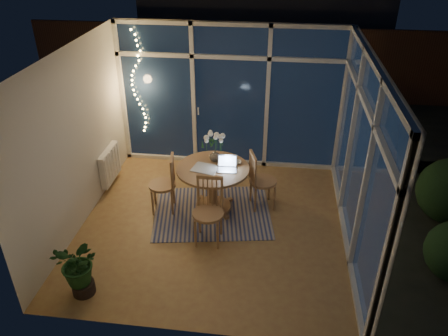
{
  "coord_description": "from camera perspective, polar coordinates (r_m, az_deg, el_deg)",
  "views": [
    {
      "loc": [
        0.81,
        -5.27,
        4.07
      ],
      "look_at": [
        0.11,
        0.25,
        0.86
      ],
      "focal_mm": 35.0,
      "sensor_mm": 36.0,
      "label": 1
    }
  ],
  "objects": [
    {
      "name": "laptop",
      "position": [
        6.51,
        0.39,
        0.54
      ],
      "size": [
        0.31,
        0.28,
        0.22
      ],
      "primitive_type": null,
      "rotation": [
        0.0,
        0.0,
        0.07
      ],
      "color": "silver",
      "rests_on": "dining_table"
    },
    {
      "name": "wall_front",
      "position": [
        4.36,
        -5.24,
        -9.57
      ],
      "size": [
        4.0,
        0.04,
        2.6
      ],
      "primitive_type": "cube",
      "color": "beige",
      "rests_on": "floor"
    },
    {
      "name": "wall_back",
      "position": [
        7.82,
        0.85,
        9.26
      ],
      "size": [
        4.0,
        0.04,
        2.6
      ],
      "primitive_type": "cube",
      "color": "beige",
      "rests_on": "floor"
    },
    {
      "name": "wall_left",
      "position": [
        6.59,
        -18.84,
        3.42
      ],
      "size": [
        0.04,
        4.0,
        2.6
      ],
      "primitive_type": "cube",
      "color": "beige",
      "rests_on": "floor"
    },
    {
      "name": "garden_shrubs",
      "position": [
        9.53,
        -3.04,
        7.64
      ],
      "size": [
        0.9,
        0.9,
        0.9
      ],
      "primitive_type": "sphere",
      "color": "#193216",
      "rests_on": "ground"
    },
    {
      "name": "rug",
      "position": [
        6.96,
        -1.52,
        -5.78
      ],
      "size": [
        2.02,
        1.72,
        0.01
      ],
      "primitive_type": "cube",
      "rotation": [
        0.0,
        0.0,
        0.16
      ],
      "color": "#B5A793",
      "rests_on": "floor"
    },
    {
      "name": "bowl",
      "position": [
        6.74,
        1.7,
        0.77
      ],
      "size": [
        0.17,
        0.17,
        0.04
      ],
      "primitive_type": "imported",
      "rotation": [
        0.0,
        0.0,
        0.16
      ],
      "color": "silver",
      "rests_on": "dining_table"
    },
    {
      "name": "newspapers",
      "position": [
        6.59,
        -2.21,
        -0.14
      ],
      "size": [
        0.44,
        0.38,
        0.01
      ],
      "primitive_type": "cube",
      "rotation": [
        0.0,
        0.0,
        -0.24
      ],
      "color": "beige",
      "rests_on": "dining_table"
    },
    {
      "name": "wall_right",
      "position": [
        6.07,
        17.69,
        1.32
      ],
      "size": [
        0.04,
        4.0,
        2.6
      ],
      "primitive_type": "cube",
      "color": "beige",
      "rests_on": "floor"
    },
    {
      "name": "ceiling",
      "position": [
        5.53,
        -1.49,
        14.57
      ],
      "size": [
        4.0,
        4.0,
        0.0
      ],
      "primitive_type": "plane",
      "color": "silver",
      "rests_on": "wall_back"
    },
    {
      "name": "flower_vase",
      "position": [
        6.77,
        -1.18,
        1.74
      ],
      "size": [
        0.23,
        0.23,
        0.21
      ],
      "primitive_type": "imported",
      "rotation": [
        0.0,
        0.0,
        0.16
      ],
      "color": "silver",
      "rests_on": "dining_table"
    },
    {
      "name": "window_wall_back",
      "position": [
        7.79,
        0.82,
        9.15
      ],
      "size": [
        4.0,
        0.1,
        2.6
      ],
      "primitive_type": "cube",
      "color": "silver",
      "rests_on": "floor"
    },
    {
      "name": "fairy_lights",
      "position": [
        7.98,
        -11.31,
        10.82
      ],
      "size": [
        0.24,
        0.1,
        1.85
      ],
      "primitive_type": null,
      "color": "#EFC35F",
      "rests_on": "window_wall_back"
    },
    {
      "name": "phone",
      "position": [
        6.58,
        -1.32,
        -0.18
      ],
      "size": [
        0.12,
        0.08,
        0.01
      ],
      "primitive_type": "cube",
      "rotation": [
        0.0,
        0.0,
        -0.17
      ],
      "color": "black",
      "rests_on": "dining_table"
    },
    {
      "name": "radiator",
      "position": [
        7.69,
        -14.68,
        0.42
      ],
      "size": [
        0.1,
        0.7,
        0.58
      ],
      "primitive_type": "cube",
      "color": "white",
      "rests_on": "wall_left"
    },
    {
      "name": "potted_plant",
      "position": [
        5.68,
        -18.33,
        -12.46
      ],
      "size": [
        0.69,
        0.65,
        0.76
      ],
      "primitive_type": "imported",
      "rotation": [
        0.0,
        0.0,
        -0.43
      ],
      "color": "#17411A",
      "rests_on": "floor"
    },
    {
      "name": "floor",
      "position": [
        6.71,
        -1.2,
        -7.36
      ],
      "size": [
        4.0,
        4.0,
        0.0
      ],
      "primitive_type": "plane",
      "color": "#8D603D",
      "rests_on": "ground"
    },
    {
      "name": "window_wall_right",
      "position": [
        6.06,
        17.32,
        1.34
      ],
      "size": [
        0.1,
        4.0,
        2.6
      ],
      "primitive_type": "cube",
      "color": "silver",
      "rests_on": "floor"
    },
    {
      "name": "chair_left",
      "position": [
        6.83,
        -8.08,
        -2.03
      ],
      "size": [
        0.51,
        0.51,
        0.96
      ],
      "primitive_type": "cube",
      "rotation": [
        0.0,
        0.0,
        -1.41
      ],
      "color": "#A17948",
      "rests_on": "floor"
    },
    {
      "name": "garden_patio",
      "position": [
        11.08,
        5.18,
        7.98
      ],
      "size": [
        12.0,
        6.0,
        0.1
      ],
      "primitive_type": "cube",
      "color": "black",
      "rests_on": "ground"
    },
    {
      "name": "dining_table",
      "position": [
        6.83,
        -1.44,
        -2.74
      ],
      "size": [
        1.28,
        1.28,
        0.76
      ],
      "primitive_type": "cylinder",
      "rotation": [
        0.0,
        0.0,
        0.16
      ],
      "color": "#A17948",
      "rests_on": "floor"
    },
    {
      "name": "chair_right",
      "position": [
        6.87,
        5.13,
        -1.55
      ],
      "size": [
        0.57,
        0.57,
        0.98
      ],
      "primitive_type": "cube",
      "rotation": [
        0.0,
        0.0,
        1.88
      ],
      "color": "#A17948",
      "rests_on": "floor"
    },
    {
      "name": "garden_fence",
      "position": [
        11.26,
        2.93,
        13.6
      ],
      "size": [
        11.0,
        0.08,
        1.8
      ],
      "primitive_type": "cube",
      "color": "#3D2416",
      "rests_on": "ground"
    },
    {
      "name": "chair_front",
      "position": [
        6.11,
        -2.1,
        -5.79
      ],
      "size": [
        0.47,
        0.47,
        1.0
      ],
      "primitive_type": "cube",
      "rotation": [
        0.0,
        0.0,
        -0.01
      ],
      "color": "#A17948",
      "rests_on": "floor"
    }
  ]
}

